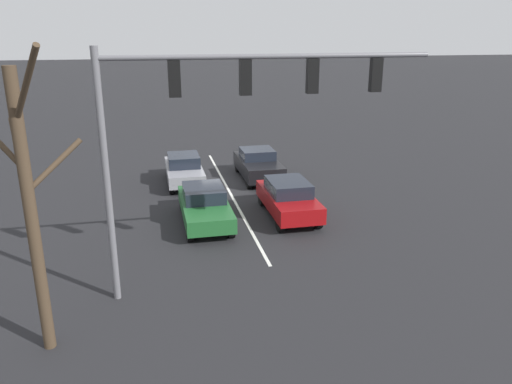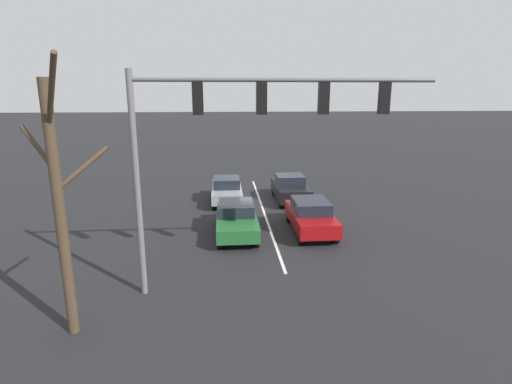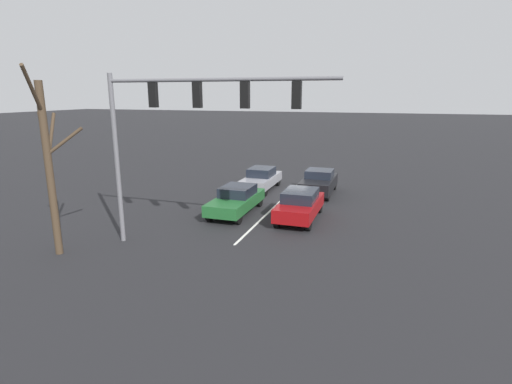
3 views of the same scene
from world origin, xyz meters
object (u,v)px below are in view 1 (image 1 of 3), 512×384
at_px(traffic_signal_gantry, 219,108).
at_px(bare_tree_near, 30,204).
at_px(car_darkgreen_midlane_front, 205,205).
at_px(car_gray_midlane_second, 184,169).
at_px(car_maroon_leftlane_front, 288,198).
at_px(car_black_leftlane_second, 258,164).

bearing_deg(traffic_signal_gantry, bare_tree_near, 24.23).
distance_m(car_darkgreen_midlane_front, car_gray_midlane_second, 5.61).
distance_m(car_maroon_leftlane_front, bare_tree_near, 11.50).
height_order(car_maroon_leftlane_front, traffic_signal_gantry, traffic_signal_gantry).
bearing_deg(traffic_signal_gantry, car_black_leftlane_second, -107.93).
xyz_separation_m(car_maroon_leftlane_front, car_darkgreen_midlane_front, (3.49, -0.04, -0.06)).
bearing_deg(traffic_signal_gantry, car_gray_midlane_second, -88.62).
relative_size(car_darkgreen_midlane_front, bare_tree_near, 0.63).
height_order(car_darkgreen_midlane_front, bare_tree_near, bare_tree_near).
relative_size(car_darkgreen_midlane_front, car_black_leftlane_second, 1.08).
relative_size(car_maroon_leftlane_front, bare_tree_near, 0.60).
distance_m(car_black_leftlane_second, bare_tree_near, 15.81).
relative_size(car_black_leftlane_second, bare_tree_near, 0.59).
distance_m(car_darkgreen_midlane_front, bare_tree_near, 9.38).
height_order(car_gray_midlane_second, traffic_signal_gantry, traffic_signal_gantry).
height_order(car_maroon_leftlane_front, car_black_leftlane_second, car_black_leftlane_second).
bearing_deg(bare_tree_near, car_black_leftlane_second, -121.93).
xyz_separation_m(car_darkgreen_midlane_front, bare_tree_near, (4.74, 7.53, 2.97)).
height_order(car_darkgreen_midlane_front, car_black_leftlane_second, car_black_leftlane_second).
bearing_deg(car_maroon_leftlane_front, traffic_signal_gantry, 56.34).
relative_size(car_maroon_leftlane_front, car_black_leftlane_second, 1.01).
height_order(car_maroon_leftlane_front, car_darkgreen_midlane_front, car_maroon_leftlane_front).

